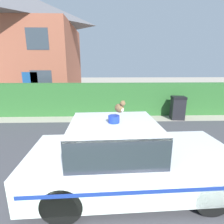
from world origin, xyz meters
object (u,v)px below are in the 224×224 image
object	(u,v)px
house_left	(27,46)
wheelie_bin	(178,108)
police_car	(127,158)
cat	(120,107)

from	to	relation	value
house_left	wheelie_bin	xyz separation A→B (m)	(9.75, -7.17, -3.46)
police_car	cat	size ratio (longest dim) A/B	13.35
cat	wheelie_bin	size ratio (longest dim) A/B	0.28
house_left	wheelie_bin	bearing A→B (deg)	-36.34
cat	police_car	bearing A→B (deg)	-8.94
house_left	cat	bearing A→B (deg)	-60.60
cat	house_left	bearing A→B (deg)	165.59
police_car	house_left	distance (m)	14.15
police_car	house_left	world-z (taller)	house_left
cat	house_left	xyz separation A→B (m)	(-6.63, 11.77, 2.34)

